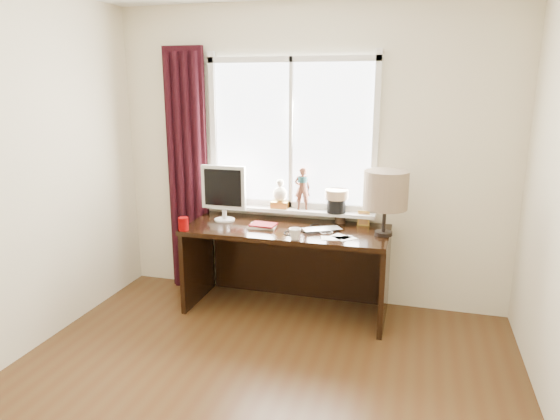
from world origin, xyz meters
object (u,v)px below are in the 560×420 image
(laptop, at_px, (322,230))
(monitor, at_px, (224,190))
(desk, at_px, (289,252))
(mug, at_px, (295,234))
(red_cup, at_px, (183,224))
(table_lamp, at_px, (386,191))

(laptop, distance_m, monitor, 0.94)
(laptop, xyz_separation_m, desk, (-0.31, 0.11, -0.26))
(mug, bearing_deg, monitor, 153.10)
(red_cup, bearing_deg, desk, 26.38)
(red_cup, distance_m, desk, 0.94)
(red_cup, distance_m, table_lamp, 1.66)
(desk, xyz_separation_m, monitor, (-0.59, -0.02, 0.52))
(desk, bearing_deg, monitor, -177.71)
(laptop, relative_size, monitor, 0.64)
(laptop, distance_m, table_lamp, 0.61)
(laptop, bearing_deg, red_cup, 164.25)
(mug, distance_m, desk, 0.51)
(monitor, bearing_deg, desk, 2.29)
(red_cup, distance_m, monitor, 0.48)
(mug, xyz_separation_m, table_lamp, (0.65, 0.31, 0.31))
(table_lamp, bearing_deg, desk, 173.47)
(laptop, bearing_deg, desk, 129.78)
(red_cup, height_order, desk, red_cup)
(monitor, height_order, table_lamp, table_lamp)
(desk, xyz_separation_m, table_lamp, (0.80, -0.09, 0.61))
(red_cup, height_order, table_lamp, table_lamp)
(red_cup, bearing_deg, laptop, 14.46)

